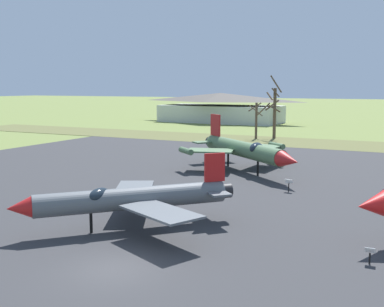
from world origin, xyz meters
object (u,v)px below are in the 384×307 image
at_px(info_placard_front_right, 370,254).
at_px(info_placard_rear_left, 289,184).
at_px(jet_fighter_front_left, 130,198).
at_px(visitor_building, 220,108).
at_px(jet_fighter_rear_left, 244,149).

relative_size(info_placard_front_right, info_placard_rear_left, 0.83).
distance_m(jet_fighter_front_left, visitor_building, 80.96).
distance_m(info_placard_front_right, visitor_building, 85.76).
height_order(info_placard_front_right, visitor_building, visitor_building).
relative_size(jet_fighter_front_left, info_placard_rear_left, 10.10).
bearing_deg(jet_fighter_front_left, visitor_building, 109.24).
bearing_deg(jet_fighter_rear_left, visitor_building, 114.88).
height_order(jet_fighter_front_left, info_placard_rear_left, jet_fighter_front_left).
height_order(jet_fighter_front_left, info_placard_front_right, jet_fighter_front_left).
xyz_separation_m(info_placard_front_right, jet_fighter_rear_left, (-13.16, 19.71, 1.64)).
height_order(jet_fighter_rear_left, info_placard_rear_left, jet_fighter_rear_left).
bearing_deg(jet_fighter_rear_left, jet_fighter_front_left, -88.56).
bearing_deg(jet_fighter_front_left, info_placard_rear_left, 67.36).
distance_m(jet_fighter_front_left, info_placard_rear_left, 14.40).
xyz_separation_m(info_placard_rear_left, visitor_building, (-32.20, 63.18, 2.55)).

